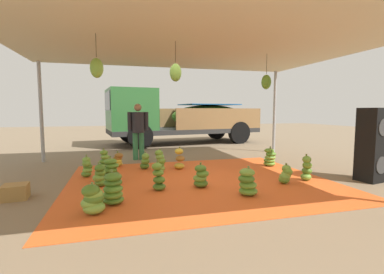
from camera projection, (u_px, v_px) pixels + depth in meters
ground_plane at (173, 158)px, 8.77m from camera, size 40.00×40.00×0.00m
tarp_orange at (200, 181)px, 5.89m from camera, size 5.41×4.56×0.01m
tent_canopy at (201, 42)px, 5.54m from camera, size 8.00×7.00×2.96m
banana_bunch_0 at (111, 171)px, 5.80m from camera, size 0.44×0.41×0.54m
banana_bunch_1 at (100, 176)px, 5.40m from camera, size 0.32×0.31×0.49m
banana_bunch_2 at (201, 177)px, 5.36m from camera, size 0.38×0.39×0.49m
banana_bunch_3 at (158, 177)px, 5.15m from camera, size 0.34×0.34×0.58m
banana_bunch_4 at (180, 160)px, 7.03m from camera, size 0.38×0.37×0.58m
banana_bunch_5 at (93, 200)px, 3.99m from camera, size 0.41×0.43×0.46m
banana_bunch_6 at (160, 162)px, 6.71m from camera, size 0.34×0.34×0.58m
banana_bunch_7 at (270, 158)px, 7.42m from camera, size 0.42×0.44×0.53m
banana_bunch_8 at (307, 169)px, 5.88m from camera, size 0.32×0.31×0.57m
banana_bunch_9 at (145, 162)px, 7.01m from camera, size 0.33×0.34×0.45m
banana_bunch_10 at (104, 160)px, 7.14m from camera, size 0.33×0.29×0.52m
banana_bunch_11 at (118, 160)px, 7.38m from camera, size 0.36×0.32×0.41m
banana_bunch_12 at (113, 190)px, 4.37m from camera, size 0.44×0.46×0.57m
banana_bunch_13 at (286, 175)px, 5.62m from camera, size 0.34×0.32×0.42m
banana_bunch_14 at (87, 168)px, 6.19m from camera, size 0.32×0.32×0.50m
banana_bunch_15 at (247, 183)px, 4.85m from camera, size 0.46×0.44×0.52m
cargo_truck_main at (178, 117)px, 12.52m from camera, size 6.96×3.30×2.40m
worker_0 at (138, 127)px, 8.37m from camera, size 0.62×0.38×1.71m
speaker_stack at (373, 145)px, 5.82m from camera, size 0.63×0.54×1.56m
crate_0 at (15, 192)px, 4.67m from camera, size 0.42×0.41×0.25m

